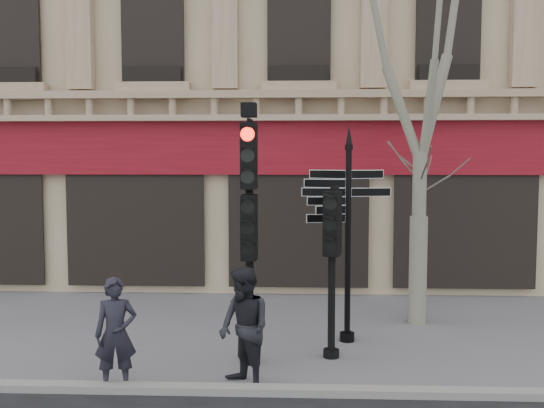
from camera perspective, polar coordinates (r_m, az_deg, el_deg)
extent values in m
plane|color=slate|center=(10.31, 2.51, -14.63)|extent=(80.00, 80.00, 0.00)
cube|color=gray|center=(8.98, 2.53, -17.18)|extent=(80.00, 0.25, 0.12)
cube|color=tan|center=(22.95, 2.52, 18.61)|extent=(28.00, 15.00, 18.00)
cube|color=maroon|center=(14.63, 2.52, 5.32)|extent=(28.00, 0.25, 1.30)
cube|color=#927B5F|center=(14.45, 2.53, 9.19)|extent=(28.00, 0.35, 0.74)
cylinder|color=black|center=(11.09, 7.16, -4.01)|extent=(0.11, 0.11, 3.49)
cylinder|color=black|center=(11.45, 7.08, -12.30)|extent=(0.27, 0.27, 0.16)
cone|color=black|center=(10.98, 7.26, 6.47)|extent=(0.12, 0.12, 0.35)
cylinder|color=black|center=(9.81, -2.14, -3.94)|extent=(0.13, 0.13, 3.88)
cylinder|color=black|center=(10.24, -2.11, -14.31)|extent=(0.29, 0.29, 0.16)
cube|color=black|center=(9.77, -2.14, -2.17)|extent=(0.48, 0.35, 1.05)
cube|color=black|center=(9.70, -2.16, 4.54)|extent=(0.48, 0.35, 1.05)
sphere|color=#FF0C05|center=(9.71, -2.17, 6.21)|extent=(0.22, 0.22, 0.22)
cube|color=black|center=(9.73, -2.18, 8.82)|extent=(0.26, 0.32, 0.22)
cylinder|color=black|center=(10.22, 5.65, -6.67)|extent=(0.13, 0.13, 2.81)
cylinder|color=black|center=(10.55, 5.59, -13.75)|extent=(0.29, 0.29, 0.16)
cube|color=black|center=(10.09, 5.69, -1.81)|extent=(0.55, 0.46, 1.07)
cylinder|color=gray|center=(12.64, 13.57, -6.07)|extent=(0.36, 0.36, 2.19)
cylinder|color=gray|center=(12.44, 13.71, 1.60)|extent=(0.28, 0.28, 1.39)
imported|color=black|center=(9.20, -14.49, -11.76)|extent=(0.68, 0.53, 1.64)
imported|color=black|center=(8.99, -2.63, -11.58)|extent=(1.06, 1.09, 1.78)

